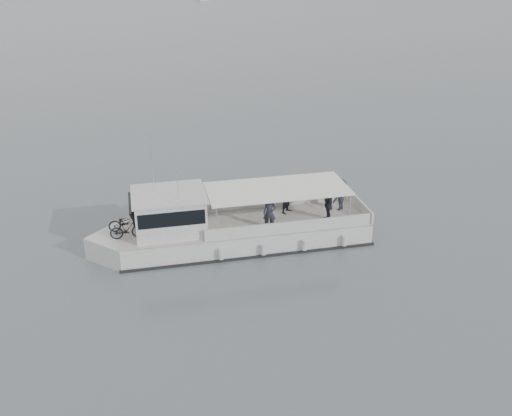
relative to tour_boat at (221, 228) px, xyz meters
name	(u,v)px	position (x,y,z in m)	size (l,w,h in m)	color
ground	(332,220)	(5.66, 0.66, -0.84)	(1400.00, 1400.00, 0.00)	#515D60
tour_boat	(221,228)	(0.00, 0.00, 0.00)	(12.25, 4.16, 5.10)	white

